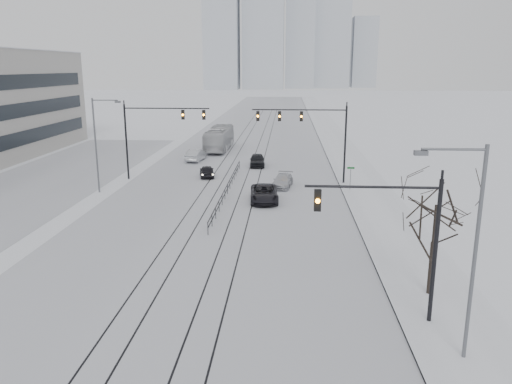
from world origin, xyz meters
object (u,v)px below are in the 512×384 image
bare_tree (436,215)px  sedan_nb_front (264,194)px  sedan_sb_outer (196,155)px  traffic_mast_near (401,231)px  sedan_nb_far (257,160)px  sedan_sb_inner (207,171)px  sedan_nb_right (283,181)px  box_truck (219,139)px

bare_tree → sedan_nb_front: bearing=117.3°
bare_tree → sedan_sb_outer: bare_tree is taller
traffic_mast_near → bare_tree: 3.85m
bare_tree → sedan_nb_far: (-11.20, 35.00, -3.74)m
sedan_sb_inner → bare_tree: bearing=108.7°
sedan_nb_right → sedan_nb_far: 11.19m
sedan_nb_right → sedan_nb_front: bearing=-97.2°
sedan_sb_outer → box_truck: size_ratio=0.39×
sedan_sb_inner → sedan_sb_outer: bearing=-84.1°
traffic_mast_near → box_truck: bearing=106.7°
sedan_sb_inner → sedan_nb_far: (5.16, 6.53, 0.11)m
sedan_sb_inner → sedan_nb_front: bearing=113.1°
sedan_nb_far → box_truck: size_ratio=0.37×
sedan_sb_inner → sedan_sb_outer: size_ratio=0.82×
sedan_nb_right → sedan_sb_outer: bearing=137.8°
sedan_sb_outer → sedan_nb_front: (9.70, -19.43, -0.02)m
sedan_nb_right → box_truck: box_truck is taller
traffic_mast_near → bare_tree: (2.41, 3.00, -0.07)m
sedan_nb_front → sedan_nb_right: (1.60, 5.72, -0.11)m
sedan_nb_right → box_truck: bearing=120.9°
sedan_sb_inner → sedan_nb_far: 8.32m
traffic_mast_near → sedan_nb_right: (-5.58, 27.28, -3.94)m
bare_tree → sedan_nb_right: 25.85m
bare_tree → sedan_sb_inner: bare_tree is taller
sedan_nb_far → sedan_nb_front: bearing=-87.7°
sedan_sb_inner → box_truck: size_ratio=0.32×
sedan_nb_front → sedan_nb_right: bearing=70.7°
sedan_sb_outer → box_truck: box_truck is taller
box_truck → sedan_nb_front: bearing=106.7°
bare_tree → box_truck: bearing=110.4°
traffic_mast_near → sedan_nb_right: size_ratio=1.62×
traffic_mast_near → sedan_sb_outer: size_ratio=1.52×
sedan_nb_far → sedan_sb_inner: bearing=-131.7°
bare_tree → sedan_nb_front: (-9.59, 18.56, -3.75)m
sedan_nb_front → sedan_nb_right: sedan_nb_front is taller
sedan_sb_inner → sedan_nb_front: size_ratio=0.71×
bare_tree → sedan_nb_far: bearing=107.7°
sedan_sb_outer → sedan_nb_far: size_ratio=1.05×
sedan_nb_front → box_truck: (-7.89, 28.53, 0.91)m
bare_tree → sedan_nb_far: bare_tree is taller
sedan_nb_right → sedan_sb_inner: bearing=161.7°
bare_tree → box_truck: bare_tree is taller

